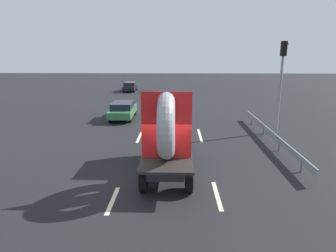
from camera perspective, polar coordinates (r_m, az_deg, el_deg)
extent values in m
plane|color=black|center=(12.70, -0.98, -9.96)|extent=(120.00, 120.00, 0.00)
cylinder|color=black|center=(14.54, -3.30, -4.75)|extent=(0.28, 0.96, 0.96)
cylinder|color=black|center=(14.50, 3.43, -4.81)|extent=(0.28, 0.96, 0.96)
cylinder|color=black|center=(11.49, -4.65, -10.07)|extent=(0.28, 0.96, 0.96)
cylinder|color=black|center=(11.44, 3.98, -10.17)|extent=(0.28, 0.96, 0.96)
cube|color=black|center=(12.84, -0.11, -5.14)|extent=(1.30, 5.31, 0.25)
cube|color=navy|center=(14.14, 0.06, 0.06)|extent=(2.00, 2.12, 1.35)
cube|color=black|center=(14.02, 0.06, 1.18)|extent=(2.02, 2.02, 0.44)
cube|color=black|center=(11.78, -0.25, -6.05)|extent=(2.00, 3.19, 0.10)
cube|color=black|center=(13.07, -0.06, -1.24)|extent=(1.80, 0.08, 1.10)
torus|color=#9E9EA3|center=(11.25, -0.28, 0.06)|extent=(0.64, 2.56, 2.56)
cube|color=red|center=(11.25, -0.28, 0.06)|extent=(1.90, 0.03, 2.56)
cylinder|color=black|center=(25.14, -9.73, 2.75)|extent=(0.21, 0.61, 0.61)
cylinder|color=black|center=(24.90, -6.37, 2.76)|extent=(0.21, 0.61, 0.61)
cylinder|color=black|center=(22.70, -10.94, 1.47)|extent=(0.21, 0.61, 0.61)
cylinder|color=black|center=(22.42, -7.23, 1.46)|extent=(0.21, 0.61, 0.61)
cube|color=#33723F|center=(23.72, -8.57, 2.76)|extent=(1.71, 4.00, 0.52)
cube|color=black|center=(23.54, -8.66, 3.91)|extent=(1.54, 2.24, 0.48)
cylinder|color=gray|center=(20.40, 20.46, 5.50)|extent=(0.16, 0.16, 4.86)
cube|color=black|center=(20.21, 21.18, 13.59)|extent=(0.30, 0.36, 0.90)
sphere|color=red|center=(20.27, 21.72, 14.34)|extent=(0.20, 0.20, 0.20)
cube|color=gray|center=(18.28, 19.07, -1.34)|extent=(0.06, 11.66, 0.32)
cylinder|color=slate|center=(14.46, 24.10, -7.01)|extent=(0.10, 0.10, 0.55)
cylinder|color=slate|center=(17.03, 20.43, -3.54)|extent=(0.10, 0.10, 0.55)
cylinder|color=slate|center=(19.69, 17.76, -0.99)|extent=(0.10, 0.10, 0.55)
cylinder|color=slate|center=(22.42, 15.74, 0.96)|extent=(0.10, 0.10, 0.55)
cube|color=beige|center=(11.19, -10.48, -13.72)|extent=(0.16, 2.04, 0.01)
cube|color=beige|center=(18.55, -5.49, -2.14)|extent=(0.16, 2.30, 0.01)
cube|color=beige|center=(11.48, 9.33, -12.89)|extent=(0.16, 2.28, 0.01)
cube|color=beige|center=(19.02, 6.10, -1.75)|extent=(0.16, 2.95, 0.01)
cylinder|color=black|center=(41.27, -7.91, 7.19)|extent=(0.19, 0.56, 0.56)
cylinder|color=black|center=(41.07, -6.02, 7.21)|extent=(0.19, 0.56, 0.56)
cylinder|color=black|center=(38.97, -8.46, 6.77)|extent=(0.19, 0.56, 0.56)
cylinder|color=black|center=(38.76, -6.46, 6.79)|extent=(0.19, 0.56, 0.56)
cube|color=black|center=(39.98, -7.22, 7.34)|extent=(1.57, 3.67, 0.48)
cube|color=black|center=(39.85, -7.26, 7.98)|extent=(1.41, 2.05, 0.44)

